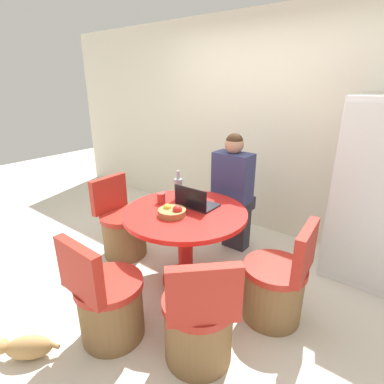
% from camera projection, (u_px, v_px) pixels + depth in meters
% --- Properties ---
extents(ground_plane, '(12.00, 12.00, 0.00)m').
position_uv_depth(ground_plane, '(174.00, 284.00, 2.87)').
color(ground_plane, beige).
extents(wall_back, '(7.00, 0.06, 2.60)m').
position_uv_depth(wall_back, '(261.00, 127.00, 3.65)').
color(wall_back, silver).
rests_on(wall_back, ground_plane).
extents(refrigerator, '(0.69, 0.65, 1.72)m').
position_uv_depth(refrigerator, '(378.00, 193.00, 2.74)').
color(refrigerator, white).
rests_on(refrigerator, ground_plane).
extents(dining_table, '(1.11, 1.11, 0.74)m').
position_uv_depth(dining_table, '(185.00, 229.00, 2.72)').
color(dining_table, red).
rests_on(dining_table, ground_plane).
extents(chair_near_camera, '(0.49, 0.49, 0.86)m').
position_uv_depth(chair_near_camera, '(109.00, 305.00, 2.19)').
color(chair_near_camera, brown).
rests_on(chair_near_camera, ground_plane).
extents(chair_near_right_corner, '(0.57, 0.57, 0.86)m').
position_uv_depth(chair_near_right_corner, '(199.00, 325.00, 2.01)').
color(chair_near_right_corner, brown).
rests_on(chair_near_right_corner, ground_plane).
extents(chair_left_side, '(0.49, 0.49, 0.86)m').
position_uv_depth(chair_left_side, '(123.00, 230.00, 3.29)').
color(chair_left_side, brown).
rests_on(chair_left_side, ground_plane).
extents(chair_right_side, '(0.50, 0.49, 0.86)m').
position_uv_depth(chair_right_side, '(276.00, 287.00, 2.38)').
color(chair_right_side, brown).
rests_on(chair_right_side, ground_plane).
extents(person_seated, '(0.40, 0.37, 1.34)m').
position_uv_depth(person_seated, '(234.00, 190.00, 3.21)').
color(person_seated, '#2D2D38').
rests_on(person_seated, ground_plane).
extents(laptop, '(0.35, 0.24, 0.20)m').
position_uv_depth(laptop, '(196.00, 203.00, 2.74)').
color(laptop, '#232328').
rests_on(laptop, dining_table).
extents(fruit_bowl, '(0.24, 0.24, 0.10)m').
position_uv_depth(fruit_bowl, '(172.00, 212.00, 2.56)').
color(fruit_bowl, olive).
rests_on(fruit_bowl, dining_table).
extents(coffee_cup, '(0.08, 0.08, 0.10)m').
position_uv_depth(coffee_cup, '(161.00, 198.00, 2.81)').
color(coffee_cup, '#B2332D').
rests_on(coffee_cup, dining_table).
extents(bottle, '(0.08, 0.08, 0.29)m').
position_uv_depth(bottle, '(178.00, 189.00, 2.88)').
color(bottle, '#9999A3').
rests_on(bottle, dining_table).
extents(cat, '(0.34, 0.33, 0.18)m').
position_uv_depth(cat, '(26.00, 347.00, 2.07)').
color(cat, tan).
rests_on(cat, ground_plane).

